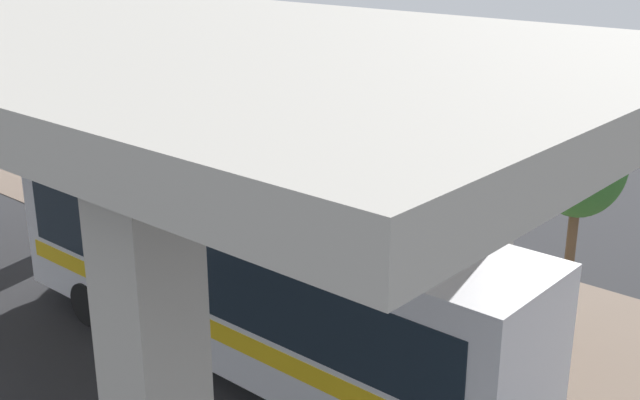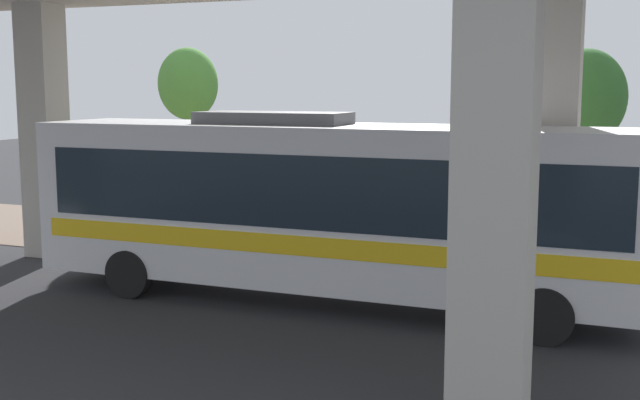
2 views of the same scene
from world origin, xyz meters
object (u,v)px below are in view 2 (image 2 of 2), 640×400
object	(u,v)px
planter_middle	(139,220)
street_tree_near	(188,85)
bus	(330,201)
fire_hydrant	(388,252)
street_tree_far	(585,99)
planter_front	(359,228)
planter_back	(217,216)

from	to	relation	value
planter_middle	street_tree_near	distance (m)	5.13
bus	street_tree_near	bearing A→B (deg)	-133.38
fire_hydrant	street_tree_far	bearing A→B (deg)	118.69
street_tree_near	planter_middle	bearing A→B (deg)	8.44
fire_hydrant	planter_front	bearing A→B (deg)	-141.33
bus	planter_back	world-z (taller)	bus
bus	fire_hydrant	xyz separation A→B (m)	(-2.67, 0.42, -1.51)
planter_front	street_tree_far	distance (m)	6.24
planter_back	street_tree_near	size ratio (longest dim) A/B	0.30
street_tree_far	fire_hydrant	bearing A→B (deg)	-61.31
street_tree_far	planter_middle	bearing A→B (deg)	-82.06
planter_back	street_tree_far	size ratio (longest dim) A/B	0.32
planter_middle	bus	bearing A→B (deg)	63.96
planter_back	street_tree_far	distance (m)	9.85
planter_middle	street_tree_near	world-z (taller)	street_tree_near
bus	planter_middle	world-z (taller)	bus
planter_back	street_tree_far	bearing A→B (deg)	94.80
planter_front	planter_middle	bearing A→B (deg)	-81.32
bus	planter_back	distance (m)	6.45
fire_hydrant	street_tree_near	world-z (taller)	street_tree_near
planter_middle	street_tree_far	size ratio (longest dim) A/B	0.29
street_tree_near	fire_hydrant	bearing A→B (deg)	61.27
planter_front	planter_back	distance (m)	4.02
planter_back	street_tree_far	xyz separation A→B (m)	(-0.78, 9.29, 3.17)
planter_front	planter_middle	world-z (taller)	planter_front
fire_hydrant	planter_back	world-z (taller)	planter_back
planter_middle	street_tree_near	bearing A→B (deg)	-171.56
planter_middle	planter_back	distance (m)	2.09
planter_front	planter_back	xyz separation A→B (m)	(0.12, -4.02, 0.11)
street_tree_near	street_tree_far	size ratio (longest dim) A/B	1.06
planter_middle	planter_front	bearing A→B (deg)	98.68
fire_hydrant	planter_back	xyz separation A→B (m)	(-1.43, -5.26, 0.32)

